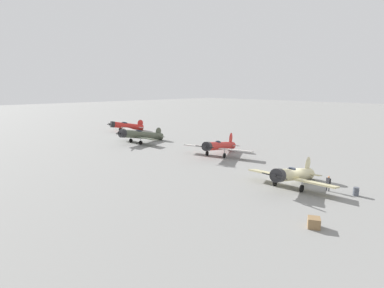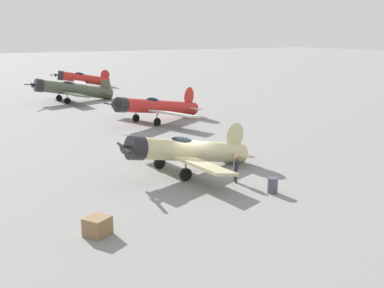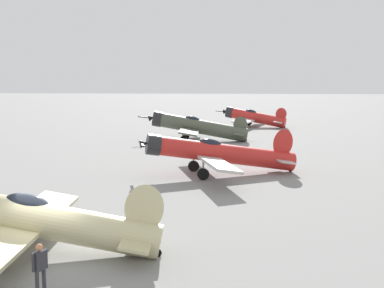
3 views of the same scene
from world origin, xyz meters
name	(u,v)px [view 3 (image 3 of 3)]	position (x,y,z in m)	size (l,w,h in m)	color
ground_plane	(52,255)	(0.00, 0.00, 0.00)	(400.00, 400.00, 0.00)	gray
airplane_foreground	(38,220)	(-0.03, 0.48, 1.41)	(10.19, 9.80, 3.04)	beige
airplane_mid_apron	(217,153)	(16.66, -5.81, 1.56)	(11.94, 11.31, 3.26)	red
airplane_far_line	(197,126)	(35.39, -2.97, 1.60)	(10.90, 11.79, 3.38)	#4C5442
airplane_outer_stand	(253,117)	(51.80, -9.63, 1.37)	(12.94, 9.87, 2.92)	red
ground_crew_mechanic	(40,264)	(-3.50, -0.97, 1.02)	(0.62, 0.38, 1.69)	#2D2D33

